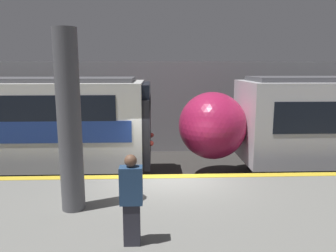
% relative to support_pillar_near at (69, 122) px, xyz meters
% --- Properties ---
extents(ground_plane, '(120.00, 120.00, 0.00)m').
position_rel_support_pillar_near_xyz_m(ground_plane, '(2.18, 2.13, -2.97)').
color(ground_plane, '#33302D').
extents(platform, '(40.00, 4.89, 1.10)m').
position_rel_support_pillar_near_xyz_m(platform, '(2.18, -0.31, -2.43)').
color(platform, slate).
rests_on(platform, ground).
extents(station_rear_barrier, '(50.00, 0.15, 4.33)m').
position_rel_support_pillar_near_xyz_m(station_rear_barrier, '(2.18, 8.90, -0.81)').
color(station_rear_barrier, '#939399').
rests_on(station_rear_barrier, ground).
extents(support_pillar_near, '(0.49, 0.49, 3.76)m').
position_rel_support_pillar_near_xyz_m(support_pillar_near, '(0.00, 0.00, 0.00)').
color(support_pillar_near, '#56565B').
rests_on(support_pillar_near, platform).
extents(person_waiting, '(0.38, 0.24, 1.59)m').
position_rel_support_pillar_near_xyz_m(person_waiting, '(1.35, -1.48, -1.05)').
color(person_waiting, '#2D2D38').
rests_on(person_waiting, platform).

